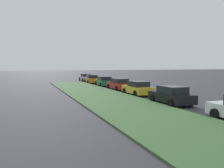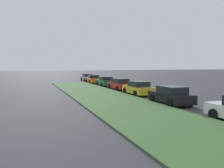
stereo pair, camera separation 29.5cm
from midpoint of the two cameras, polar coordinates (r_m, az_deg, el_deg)
The scene contains 7 objects.
grass_median at distance 14.17m, azimuth 9.27°, elevation -7.88°, with size 60.00×6.00×0.12m, color #3D6633.
parked_car_black at distance 19.14m, azimuth 13.92°, elevation -2.73°, with size 4.33×2.08×1.47m.
parked_car_yellow at distance 24.53m, azimuth 5.98°, elevation -1.04°, with size 4.31×2.03×1.47m.
parked_car_red at distance 29.57m, azimuth 1.46°, elevation -0.07°, with size 4.35×2.12×1.47m.
parked_car_green at distance 34.94m, azimuth -2.22°, elevation 0.64°, with size 4.37×2.15×1.47m.
parked_car_orange at distance 41.12m, azimuth -5.26°, elevation 1.21°, with size 4.40×2.22×1.47m.
parked_car_silver at distance 46.84m, azimuth -6.70°, elevation 1.61°, with size 4.32×2.07×1.47m.
Camera 1 is at (-1.94, 14.79, 3.10)m, focal length 37.10 mm.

